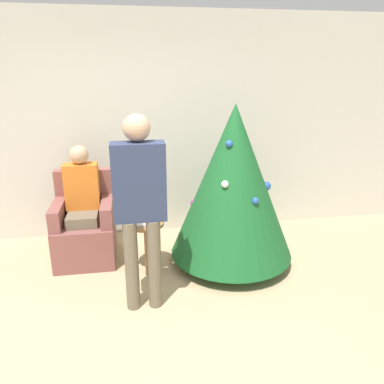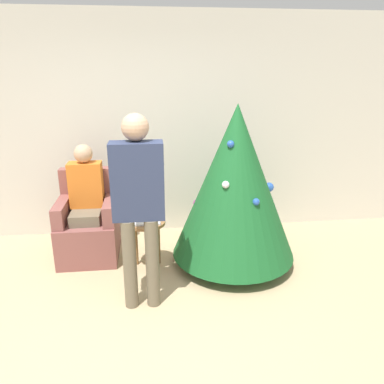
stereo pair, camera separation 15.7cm
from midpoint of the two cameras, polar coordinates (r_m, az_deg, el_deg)
name	(u,v)px [view 2 (the right image)]	position (r m, az deg, el deg)	size (l,w,h in m)	color
ground_plane	(149,344)	(3.16, -5.05, -22.08)	(14.00, 14.00, 0.00)	tan
wall_back	(144,128)	(4.69, -6.42, 9.72)	(8.00, 0.06, 2.70)	beige
christmas_tree	(235,183)	(3.90, 7.73, 1.42)	(1.31, 1.31, 1.73)	brown
armchair	(89,226)	(4.39, -14.41, -5.09)	(0.63, 0.71, 0.96)	brown
person_seated	(86,197)	(4.24, -14.83, -0.78)	(0.36, 0.46, 1.27)	#6B604C
person_standing	(138,196)	(3.16, -6.79, -0.55)	(0.45, 0.57, 1.71)	#6B604C
side_stool	(147,229)	(3.96, -5.79, -5.71)	(0.40, 0.40, 0.53)	olive
laptop	(146,220)	(3.92, -5.83, -4.34)	(0.29, 0.25, 0.02)	silver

